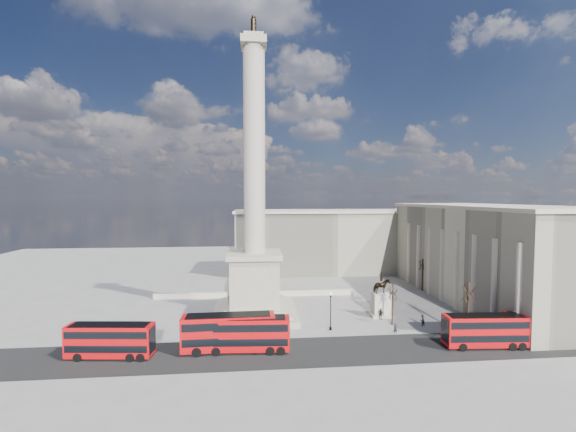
{
  "coord_description": "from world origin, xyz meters",
  "views": [
    {
      "loc": [
        0.37,
        -54.52,
        20.14
      ],
      "look_at": [
        5.55,
        3.74,
        17.0
      ],
      "focal_mm": 22.0,
      "sensor_mm": 36.0,
      "label": 1
    }
  ],
  "objects_px": {
    "red_bus_b": "(229,332)",
    "red_bus_c": "(485,330)",
    "pedestrian_standing": "(422,320)",
    "pedestrian_crossing": "(381,314)",
    "red_bus_d": "(543,326)",
    "nelsons_column": "(255,240)",
    "red_bus_a": "(247,334)",
    "pedestrian_walking": "(395,328)",
    "equestrian_statue": "(381,301)",
    "victorian_lamp": "(331,308)",
    "red_bus_e": "(111,340)"
  },
  "relations": [
    {
      "from": "equestrian_statue",
      "to": "pedestrian_crossing",
      "type": "bearing_deg",
      "value": -110.1
    },
    {
      "from": "nelsons_column",
      "to": "equestrian_statue",
      "type": "bearing_deg",
      "value": -6.76
    },
    {
      "from": "red_bus_d",
      "to": "victorian_lamp",
      "type": "relative_size",
      "value": 1.76
    },
    {
      "from": "equestrian_statue",
      "to": "pedestrian_walking",
      "type": "xyz_separation_m",
      "value": [
        -0.55,
        -7.6,
        -1.78
      ]
    },
    {
      "from": "red_bus_a",
      "to": "red_bus_e",
      "type": "bearing_deg",
      "value": -175.52
    },
    {
      "from": "red_bus_e",
      "to": "red_bus_b",
      "type": "bearing_deg",
      "value": 7.88
    },
    {
      "from": "pedestrian_crossing",
      "to": "equestrian_statue",
      "type": "bearing_deg",
      "value": -63.33
    },
    {
      "from": "red_bus_c",
      "to": "equestrian_statue",
      "type": "xyz_separation_m",
      "value": [
        -9.59,
        13.26,
        0.26
      ]
    },
    {
      "from": "red_bus_c",
      "to": "pedestrian_standing",
      "type": "relative_size",
      "value": 6.25
    },
    {
      "from": "nelsons_column",
      "to": "pedestrian_walking",
      "type": "bearing_deg",
      "value": -26.07
    },
    {
      "from": "red_bus_c",
      "to": "victorian_lamp",
      "type": "xyz_separation_m",
      "value": [
        -19.38,
        7.91,
        1.13
      ]
    },
    {
      "from": "red_bus_b",
      "to": "red_bus_c",
      "type": "bearing_deg",
      "value": -4.67
    },
    {
      "from": "red_bus_b",
      "to": "pedestrian_standing",
      "type": "relative_size",
      "value": 6.87
    },
    {
      "from": "red_bus_a",
      "to": "pedestrian_standing",
      "type": "distance_m",
      "value": 27.97
    },
    {
      "from": "nelsons_column",
      "to": "red_bus_b",
      "type": "xyz_separation_m",
      "value": [
        -3.28,
        -13.9,
        -10.37
      ]
    },
    {
      "from": "nelsons_column",
      "to": "red_bus_d",
      "type": "distance_m",
      "value": 43.94
    },
    {
      "from": "red_bus_b",
      "to": "victorian_lamp",
      "type": "xyz_separation_m",
      "value": [
        14.72,
        6.03,
        0.89
      ]
    },
    {
      "from": "red_bus_e",
      "to": "nelsons_column",
      "type": "bearing_deg",
      "value": 44.48
    },
    {
      "from": "red_bus_a",
      "to": "red_bus_c",
      "type": "xyz_separation_m",
      "value": [
        31.83,
        -1.52,
        -0.09
      ]
    },
    {
      "from": "victorian_lamp",
      "to": "red_bus_e",
      "type": "bearing_deg",
      "value": -167.21
    },
    {
      "from": "red_bus_b",
      "to": "pedestrian_walking",
      "type": "relative_size",
      "value": 7.72
    },
    {
      "from": "red_bus_d",
      "to": "equestrian_statue",
      "type": "xyz_separation_m",
      "value": [
        -18.77,
        12.13,
        0.39
      ]
    },
    {
      "from": "red_bus_e",
      "to": "pedestrian_standing",
      "type": "relative_size",
      "value": 6.13
    },
    {
      "from": "red_bus_d",
      "to": "red_bus_a",
      "type": "bearing_deg",
      "value": -179.98
    },
    {
      "from": "red_bus_b",
      "to": "red_bus_d",
      "type": "bearing_deg",
      "value": -2.51
    },
    {
      "from": "nelsons_column",
      "to": "pedestrian_walking",
      "type": "height_order",
      "value": "nelsons_column"
    },
    {
      "from": "red_bus_a",
      "to": "red_bus_c",
      "type": "height_order",
      "value": "red_bus_a"
    },
    {
      "from": "pedestrian_standing",
      "to": "victorian_lamp",
      "type": "bearing_deg",
      "value": -16.19
    },
    {
      "from": "pedestrian_walking",
      "to": "red_bus_b",
      "type": "bearing_deg",
      "value": -159.37
    },
    {
      "from": "red_bus_d",
      "to": "pedestrian_crossing",
      "type": "height_order",
      "value": "red_bus_d"
    },
    {
      "from": "red_bus_b",
      "to": "red_bus_c",
      "type": "height_order",
      "value": "red_bus_b"
    },
    {
      "from": "red_bus_d",
      "to": "pedestrian_walking",
      "type": "distance_m",
      "value": 19.9
    },
    {
      "from": "pedestrian_standing",
      "to": "pedestrian_crossing",
      "type": "relative_size",
      "value": 0.95
    },
    {
      "from": "red_bus_c",
      "to": "red_bus_e",
      "type": "xyz_separation_m",
      "value": [
        -48.72,
        1.25,
        -0.06
      ]
    },
    {
      "from": "nelsons_column",
      "to": "pedestrian_standing",
      "type": "distance_m",
      "value": 29.67
    },
    {
      "from": "red_bus_b",
      "to": "victorian_lamp",
      "type": "bearing_deg",
      "value": 20.75
    },
    {
      "from": "nelsons_column",
      "to": "equestrian_statue",
      "type": "xyz_separation_m",
      "value": [
        21.24,
        -2.52,
        -10.36
      ]
    },
    {
      "from": "nelsons_column",
      "to": "red_bus_a",
      "type": "distance_m",
      "value": 17.75
    },
    {
      "from": "nelsons_column",
      "to": "pedestrian_crossing",
      "type": "height_order",
      "value": "nelsons_column"
    },
    {
      "from": "red_bus_d",
      "to": "pedestrian_crossing",
      "type": "distance_m",
      "value": 22.07
    },
    {
      "from": "red_bus_b",
      "to": "red_bus_c",
      "type": "distance_m",
      "value": 34.15
    },
    {
      "from": "red_bus_c",
      "to": "pedestrian_crossing",
      "type": "xyz_separation_m",
      "value": [
        -10.17,
        11.68,
        -1.39
      ]
    },
    {
      "from": "pedestrian_walking",
      "to": "pedestrian_standing",
      "type": "bearing_deg",
      "value": 38.06
    },
    {
      "from": "red_bus_d",
      "to": "red_bus_c",
      "type": "bearing_deg",
      "value": -172.43
    },
    {
      "from": "pedestrian_walking",
      "to": "equestrian_statue",
      "type": "bearing_deg",
      "value": 97.49
    },
    {
      "from": "pedestrian_crossing",
      "to": "red_bus_b",
      "type": "bearing_deg",
      "value": 69.04
    },
    {
      "from": "nelsons_column",
      "to": "victorian_lamp",
      "type": "bearing_deg",
      "value": -34.52
    },
    {
      "from": "red_bus_e",
      "to": "pedestrian_standing",
      "type": "distance_m",
      "value": 44.56
    },
    {
      "from": "equestrian_statue",
      "to": "pedestrian_walking",
      "type": "bearing_deg",
      "value": -94.17
    },
    {
      "from": "pedestrian_standing",
      "to": "red_bus_a",
      "type": "bearing_deg",
      "value": -3.74
    }
  ]
}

